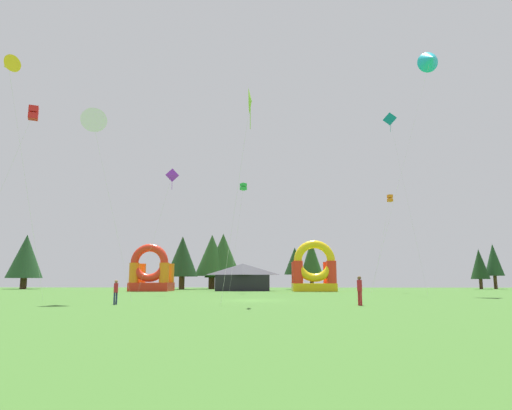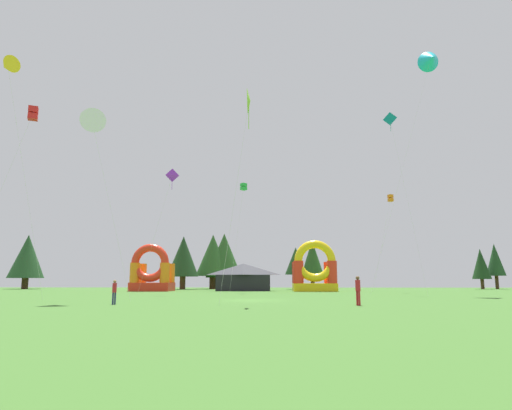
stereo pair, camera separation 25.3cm
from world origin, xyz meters
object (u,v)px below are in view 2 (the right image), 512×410
object	(u,v)px
kite_yellow_delta	(8,66)
kite_purple_diamond	(172,176)
kite_cyan_delta	(431,59)
person_near_camera	(358,288)
kite_red_box	(33,114)
person_far_side	(114,290)
kite_lime_diamond	(250,103)
inflatable_red_slide	(152,275)
festival_tent	(243,277)
kite_teal_diamond	(391,121)
kite_white_delta	(93,124)
inflatable_blue_arch	(314,273)
kite_orange_box	(390,198)
kite_green_box	(244,187)

from	to	relation	value
kite_yellow_delta	kite_purple_diamond	distance (m)	19.30
kite_cyan_delta	person_near_camera	xyz separation A→B (m)	(-12.90, -19.95, -25.06)
kite_red_box	kite_purple_diamond	distance (m)	15.81
person_far_side	kite_lime_diamond	bearing A→B (deg)	137.14
inflatable_red_slide	festival_tent	distance (m)	12.85
kite_lime_diamond	kite_yellow_delta	bearing A→B (deg)	174.36
kite_teal_diamond	kite_lime_diamond	bearing A→B (deg)	-126.96
kite_red_box	person_near_camera	distance (m)	29.11
kite_yellow_delta	kite_red_box	bearing A→B (deg)	83.57
kite_cyan_delta	kite_teal_diamond	bearing A→B (deg)	160.01
kite_lime_diamond	kite_white_delta	distance (m)	12.18
person_far_side	festival_tent	bearing A→B (deg)	-147.59
kite_red_box	inflatable_blue_arch	xyz separation A→B (m)	(25.47, 28.14, -12.52)
inflatable_blue_arch	kite_lime_diamond	bearing A→B (deg)	-102.55
kite_orange_box	kite_white_delta	xyz separation A→B (m)	(-28.71, -25.37, 1.24)
kite_cyan_delta	kite_red_box	bearing A→B (deg)	-160.38
kite_red_box	kite_teal_diamond	xyz separation A→B (m)	(33.23, 15.00, 4.49)
festival_tent	kite_green_box	bearing A→B (deg)	-86.91
kite_lime_diamond	kite_teal_diamond	size ratio (longest dim) A/B	0.71
kite_white_delta	person_near_camera	xyz separation A→B (m)	(18.58, -3.81, -12.03)
kite_teal_diamond	kite_red_box	bearing A→B (deg)	-155.71
kite_teal_diamond	kite_cyan_delta	bearing A→B (deg)	-19.99
kite_purple_diamond	inflatable_blue_arch	size ratio (longest dim) A/B	1.93
kite_yellow_delta	person_near_camera	xyz separation A→B (m)	(25.09, -3.21, -16.46)
kite_white_delta	kite_lime_diamond	bearing A→B (deg)	-11.49
kite_white_delta	kite_yellow_delta	bearing A→B (deg)	-174.71
kite_white_delta	kite_teal_diamond	distance (m)	33.01
inflatable_blue_arch	person_near_camera	bearing A→B (deg)	-91.26
kite_green_box	person_far_side	bearing A→B (deg)	-103.75
kite_red_box	inflatable_blue_arch	world-z (taller)	kite_red_box
kite_purple_diamond	festival_tent	distance (m)	21.30
kite_yellow_delta	person_near_camera	world-z (taller)	kite_yellow_delta
kite_orange_box	kite_red_box	distance (m)	41.67
kite_white_delta	person_near_camera	world-z (taller)	kite_white_delta
kite_green_box	kite_purple_diamond	bearing A→B (deg)	-132.73
kite_lime_diamond	kite_green_box	distance (m)	26.14
kite_yellow_delta	kite_teal_diamond	bearing A→B (deg)	28.62
kite_lime_diamond	kite_white_delta	xyz separation A→B (m)	(-11.93, 2.42, -0.50)
kite_teal_diamond	inflatable_blue_arch	world-z (taller)	kite_teal_diamond
kite_yellow_delta	inflatable_blue_arch	distance (m)	43.42
kite_green_box	person_near_camera	bearing A→B (deg)	-72.57
kite_cyan_delta	inflatable_blue_arch	distance (m)	30.40
kite_cyan_delta	festival_tent	distance (m)	36.69
kite_yellow_delta	person_near_camera	bearing A→B (deg)	-7.29
kite_white_delta	inflatable_blue_arch	bearing A→B (deg)	57.93
kite_green_box	festival_tent	world-z (taller)	kite_green_box
kite_lime_diamond	kite_orange_box	bearing A→B (deg)	58.88
kite_teal_diamond	inflatable_red_slide	world-z (taller)	kite_teal_diamond
kite_lime_diamond	kite_cyan_delta	size ratio (longest dim) A/B	0.52
kite_purple_diamond	festival_tent	xyz separation A→B (m)	(6.84, 17.07, -10.74)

